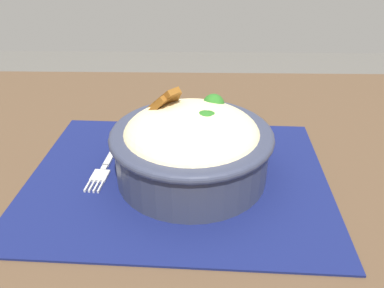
% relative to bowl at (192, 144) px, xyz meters
% --- Properties ---
extents(table, '(1.36, 0.82, 0.73)m').
position_rel_bowl_xyz_m(table, '(-0.01, -0.01, -0.12)').
color(table, '#4C3826').
rests_on(table, ground_plane).
extents(placemat, '(0.42, 0.34, 0.00)m').
position_rel_bowl_xyz_m(placemat, '(0.02, 0.00, -0.05)').
color(placemat, '#11194C').
rests_on(placemat, table).
extents(bowl, '(0.22, 0.22, 0.12)m').
position_rel_bowl_xyz_m(bowl, '(0.00, 0.00, 0.00)').
color(bowl, '#2D3347').
rests_on(bowl, placemat).
extents(fork, '(0.03, 0.13, 0.00)m').
position_rel_bowl_xyz_m(fork, '(0.13, -0.01, -0.05)').
color(fork, '#BABABA').
rests_on(fork, placemat).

